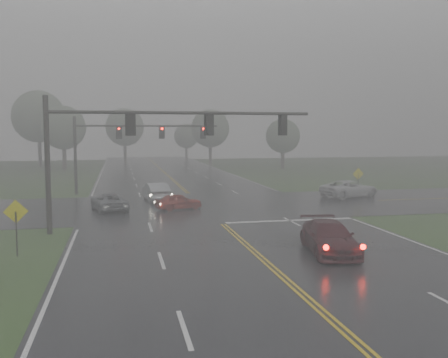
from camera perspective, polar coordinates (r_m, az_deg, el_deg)
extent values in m
plane|color=#2A441D|center=(18.11, 9.24, -13.19)|extent=(180.00, 180.00, 0.00)
cube|color=black|center=(36.98, -2.00, -3.56)|extent=(18.00, 160.00, 0.02)
cube|color=black|center=(38.93, -2.51, -3.11)|extent=(120.00, 14.00, 0.02)
cube|color=silver|center=(32.75, 7.51, -4.77)|extent=(8.50, 0.50, 0.01)
imported|color=#35090F|center=(24.49, 11.91, -8.31)|extent=(2.81, 5.35, 1.48)
imported|color=#9B160E|center=(37.33, -5.22, -3.49)|extent=(3.69, 2.21, 1.18)
imported|color=#A5A8AD|center=(42.20, -7.79, -2.49)|extent=(2.16, 4.81, 1.53)
imported|color=#5C5F64|center=(37.69, -12.98, -3.52)|extent=(3.08, 4.91, 1.26)
imported|color=#BABCBE|center=(45.40, 14.13, -2.05)|extent=(5.90, 4.05, 1.50)
cylinder|color=black|center=(29.61, -19.52, 1.49)|extent=(0.30, 0.30, 7.79)
cylinder|color=black|center=(29.57, -19.71, 7.35)|extent=(0.19, 0.19, 0.87)
cylinder|color=black|center=(29.54, -4.64, 7.54)|extent=(15.37, 0.19, 0.19)
cube|color=black|center=(29.30, -10.64, 6.22)|extent=(0.37, 0.30, 1.14)
cube|color=black|center=(29.47, -10.65, 6.21)|extent=(0.59, 0.03, 1.35)
cube|color=black|center=(29.76, -1.67, 6.29)|extent=(0.37, 0.30, 1.14)
cube|color=black|center=(29.93, -1.73, 6.29)|extent=(0.59, 0.03, 1.35)
cube|color=black|center=(30.91, 6.82, 6.22)|extent=(0.37, 0.30, 1.14)
cube|color=black|center=(31.08, 6.72, 6.22)|extent=(0.59, 0.03, 1.35)
cylinder|color=black|center=(47.70, -16.63, 2.57)|extent=(0.28, 0.28, 7.18)
cylinder|color=black|center=(47.66, -16.72, 5.92)|extent=(0.18, 0.18, 0.80)
cylinder|color=black|center=(47.57, -8.72, 6.03)|extent=(13.23, 0.18, 0.18)
cube|color=black|center=(47.49, -11.91, 5.25)|extent=(0.34, 0.28, 1.05)
cube|color=black|center=(47.65, -11.91, 5.25)|extent=(0.55, 0.03, 1.25)
cylinder|color=#FF0C05|center=(47.33, -11.92, 5.65)|extent=(0.22, 0.06, 0.22)
cube|color=black|center=(47.66, -7.11, 5.33)|extent=(0.34, 0.28, 1.05)
cube|color=black|center=(47.82, -7.13, 5.33)|extent=(0.55, 0.03, 1.25)
cylinder|color=#FF0C05|center=(47.50, -7.10, 5.73)|extent=(0.22, 0.06, 0.22)
cube|color=black|center=(48.15, -2.38, 5.37)|extent=(0.34, 0.28, 1.05)
cube|color=black|center=(48.31, -2.41, 5.37)|extent=(0.55, 0.03, 1.25)
cylinder|color=#FF0C05|center=(48.00, -2.35, 5.76)|extent=(0.22, 0.06, 0.22)
cylinder|color=black|center=(25.06, -22.63, -5.84)|extent=(0.07, 0.07, 2.10)
cube|color=#CEC40C|center=(24.92, -22.70, -3.46)|extent=(1.10, 0.16, 1.10)
cylinder|color=black|center=(46.00, 15.07, -0.70)|extent=(0.07, 0.07, 2.04)
cube|color=#CEC40C|center=(45.93, 15.09, 0.57)|extent=(1.07, 0.11, 1.07)
cylinder|color=#372D24|center=(79.52, -17.78, 2.33)|extent=(0.61, 0.61, 3.73)
sphere|color=#364930|center=(79.43, -17.88, 5.61)|extent=(6.62, 6.62, 6.62)
cylinder|color=#372D24|center=(86.39, -1.58, 2.80)|extent=(0.55, 0.55, 3.71)
sphere|color=#364930|center=(86.31, -1.59, 5.81)|extent=(6.59, 6.59, 6.59)
cylinder|color=#372D24|center=(92.48, -11.23, 2.92)|extent=(0.56, 0.56, 3.86)
sphere|color=#364930|center=(92.41, -11.28, 5.84)|extent=(6.86, 6.86, 6.86)
cylinder|color=#372D24|center=(78.19, 6.71, 2.23)|extent=(0.56, 0.56, 2.98)
sphere|color=#364930|center=(78.07, 6.74, 4.91)|extent=(5.31, 5.31, 5.31)
cylinder|color=#372D24|center=(87.88, -20.30, 2.87)|extent=(0.60, 0.60, 4.81)
sphere|color=#364930|center=(87.85, -20.42, 6.71)|extent=(8.55, 8.55, 8.55)
cylinder|color=#372D24|center=(103.40, -4.33, 2.98)|extent=(0.54, 0.54, 2.85)
sphere|color=#364930|center=(103.31, -4.34, 4.90)|extent=(5.06, 5.06, 5.06)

